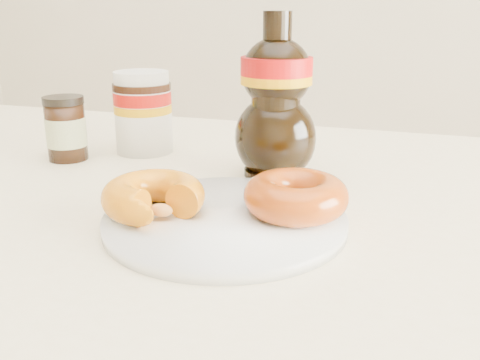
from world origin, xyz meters
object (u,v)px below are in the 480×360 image
(plate, at_px, (225,220))
(nutella_jar, at_px, (143,109))
(donut_bitten, at_px, (154,196))
(dining_table, at_px, (191,263))
(dark_jar, at_px, (66,129))
(donut_whole, at_px, (296,196))
(syrup_bottle, at_px, (276,97))

(plate, height_order, nutella_jar, nutella_jar)
(plate, relative_size, donut_bitten, 2.36)
(dining_table, bearing_deg, nutella_jar, 130.01)
(dining_table, height_order, plate, plate)
(dining_table, relative_size, dark_jar, 14.85)
(dining_table, xyz_separation_m, donut_whole, (0.14, -0.03, 0.12))
(donut_bitten, height_order, nutella_jar, nutella_jar)
(dining_table, distance_m, dark_jar, 0.29)
(donut_bitten, relative_size, nutella_jar, 0.86)
(dark_jar, bearing_deg, donut_whole, -20.28)
(donut_bitten, bearing_deg, dark_jar, 146.28)
(nutella_jar, xyz_separation_m, dark_jar, (-0.09, -0.08, -0.02))
(nutella_jar, bearing_deg, syrup_bottle, -13.84)
(donut_whole, bearing_deg, donut_bitten, -161.74)
(donut_bitten, distance_m, syrup_bottle, 0.23)
(donut_bitten, relative_size, dark_jar, 1.14)
(donut_bitten, bearing_deg, donut_whole, 22.66)
(plate, xyz_separation_m, donut_whole, (0.07, 0.03, 0.03))
(dining_table, height_order, dark_jar, dark_jar)
(dark_jar, bearing_deg, plate, -28.33)
(plate, height_order, dark_jar, dark_jar)
(nutella_jar, bearing_deg, plate, -47.65)
(nutella_jar, bearing_deg, dining_table, -49.99)
(nutella_jar, bearing_deg, donut_bitten, -60.37)
(dining_table, xyz_separation_m, donut_bitten, (-0.00, -0.08, 0.11))
(nutella_jar, distance_m, dark_jar, 0.12)
(plate, xyz_separation_m, donut_bitten, (-0.07, -0.02, 0.02))
(plate, relative_size, nutella_jar, 2.03)
(donut_whole, height_order, dark_jar, dark_jar)
(dining_table, distance_m, plate, 0.13)
(donut_whole, bearing_deg, plate, -158.52)
(plate, distance_m, donut_whole, 0.08)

